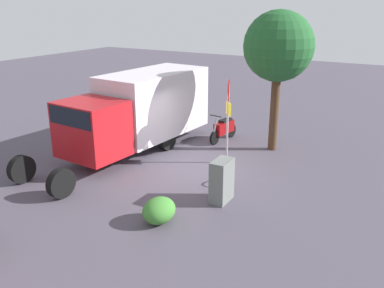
{
  "coord_description": "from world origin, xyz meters",
  "views": [
    {
      "loc": [
        11.59,
        6.84,
        5.47
      ],
      "look_at": [
        0.23,
        0.17,
        0.96
      ],
      "focal_mm": 38.96,
      "sensor_mm": 36.0,
      "label": 1
    }
  ],
  "objects_px": {
    "stop_sign": "(228,108)",
    "bike_rack_hoop": "(225,183)",
    "motorcycle": "(224,128)",
    "utility_cabinet": "(222,181)",
    "street_tree": "(278,47)",
    "box_truck_near": "(138,109)"
  },
  "relations": [
    {
      "from": "street_tree",
      "to": "bike_rack_hoop",
      "type": "distance_m",
      "value": 5.5
    },
    {
      "from": "box_truck_near",
      "to": "stop_sign",
      "type": "xyz_separation_m",
      "value": [
        -0.4,
        3.6,
        0.39
      ]
    },
    {
      "from": "street_tree",
      "to": "utility_cabinet",
      "type": "height_order",
      "value": "street_tree"
    },
    {
      "from": "stop_sign",
      "to": "bike_rack_hoop",
      "type": "xyz_separation_m",
      "value": [
        1.67,
        0.76,
        -2.0
      ]
    },
    {
      "from": "street_tree",
      "to": "utility_cabinet",
      "type": "xyz_separation_m",
      "value": [
        5.0,
        0.29,
        -3.28
      ]
    },
    {
      "from": "bike_rack_hoop",
      "to": "street_tree",
      "type": "bearing_deg",
      "value": 177.93
    },
    {
      "from": "stop_sign",
      "to": "utility_cabinet",
      "type": "distance_m",
      "value": 3.34
    },
    {
      "from": "street_tree",
      "to": "bike_rack_hoop",
      "type": "xyz_separation_m",
      "value": [
        3.86,
        -0.14,
        -3.91
      ]
    },
    {
      "from": "box_truck_near",
      "to": "motorcycle",
      "type": "distance_m",
      "value": 3.7
    },
    {
      "from": "box_truck_near",
      "to": "motorcycle",
      "type": "xyz_separation_m",
      "value": [
        -2.62,
        2.37,
        -1.09
      ]
    },
    {
      "from": "motorcycle",
      "to": "utility_cabinet",
      "type": "xyz_separation_m",
      "value": [
        5.02,
        2.41,
        0.11
      ]
    },
    {
      "from": "motorcycle",
      "to": "utility_cabinet",
      "type": "bearing_deg",
      "value": 33.1
    },
    {
      "from": "stop_sign",
      "to": "utility_cabinet",
      "type": "xyz_separation_m",
      "value": [
        2.8,
        1.19,
        -1.38
      ]
    },
    {
      "from": "stop_sign",
      "to": "bike_rack_hoop",
      "type": "relative_size",
      "value": 3.54
    },
    {
      "from": "motorcycle",
      "to": "stop_sign",
      "type": "relative_size",
      "value": 0.6
    },
    {
      "from": "stop_sign",
      "to": "motorcycle",
      "type": "bearing_deg",
      "value": -151.11
    },
    {
      "from": "utility_cabinet",
      "to": "bike_rack_hoop",
      "type": "xyz_separation_m",
      "value": [
        -1.14,
        -0.43,
        -0.63
      ]
    },
    {
      "from": "street_tree",
      "to": "bike_rack_hoop",
      "type": "bearing_deg",
      "value": -2.07
    },
    {
      "from": "box_truck_near",
      "to": "utility_cabinet",
      "type": "distance_m",
      "value": 5.44
    },
    {
      "from": "box_truck_near",
      "to": "street_tree",
      "type": "bearing_deg",
      "value": 123.95
    },
    {
      "from": "box_truck_near",
      "to": "utility_cabinet",
      "type": "relative_size",
      "value": 6.67
    },
    {
      "from": "motorcycle",
      "to": "utility_cabinet",
      "type": "distance_m",
      "value": 5.57
    }
  ]
}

